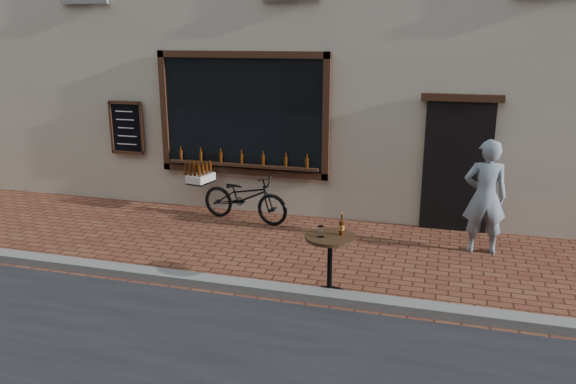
# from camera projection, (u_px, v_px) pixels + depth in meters

# --- Properties ---
(ground) EXTENTS (90.00, 90.00, 0.00)m
(ground) POSITION_uv_depth(u_px,v_px,m) (292.00, 304.00, 6.99)
(ground) COLOR brown
(ground) RESTS_ON ground
(kerb) EXTENTS (90.00, 0.25, 0.12)m
(kerb) POSITION_uv_depth(u_px,v_px,m) (296.00, 293.00, 7.16)
(kerb) COLOR slate
(kerb) RESTS_ON ground
(cargo_bicycle) EXTENTS (2.07, 0.89, 0.95)m
(cargo_bicycle) POSITION_uv_depth(u_px,v_px,m) (243.00, 196.00, 10.04)
(cargo_bicycle) COLOR black
(cargo_bicycle) RESTS_ON ground
(bistro_table) EXTENTS (0.64, 0.64, 1.10)m
(bistro_table) POSITION_uv_depth(u_px,v_px,m) (330.00, 253.00, 7.05)
(bistro_table) COLOR black
(bistro_table) RESTS_ON ground
(pedestrian) EXTENTS (0.69, 0.49, 1.77)m
(pedestrian) POSITION_uv_depth(u_px,v_px,m) (485.00, 197.00, 8.46)
(pedestrian) COLOR gray
(pedestrian) RESTS_ON ground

